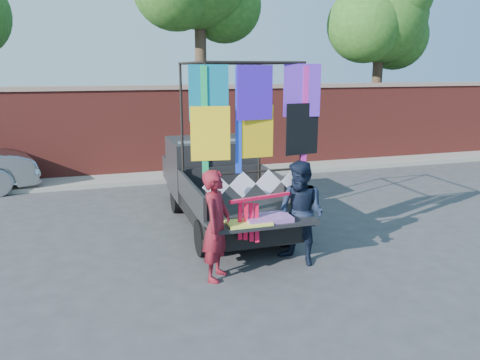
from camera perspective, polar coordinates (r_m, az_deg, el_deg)
name	(u,v)px	position (r m, az deg, el deg)	size (l,w,h in m)	color
ground	(255,260)	(7.85, 1.82, -9.69)	(90.00, 90.00, 0.00)	#38383A
brick_wall	(178,129)	(14.12, -7.54, 6.19)	(30.00, 0.45, 2.61)	maroon
curb	(184,175)	(13.66, -6.87, 0.57)	(30.00, 1.20, 0.12)	gray
tree_right	(383,19)	(18.00, 17.01, 18.21)	(4.20, 3.30, 6.62)	#38281C
pickup_truck	(216,180)	(9.82, -2.93, 0.00)	(2.02, 5.07, 3.19)	black
woman	(216,225)	(6.91, -2.89, -5.55)	(0.61, 0.40, 1.67)	maroon
man	(301,213)	(7.52, 7.43, -4.04)	(0.81, 0.63, 1.68)	black
streamer_bundle	(254,212)	(7.10, 1.66, -3.88)	(1.04, 0.26, 0.71)	red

